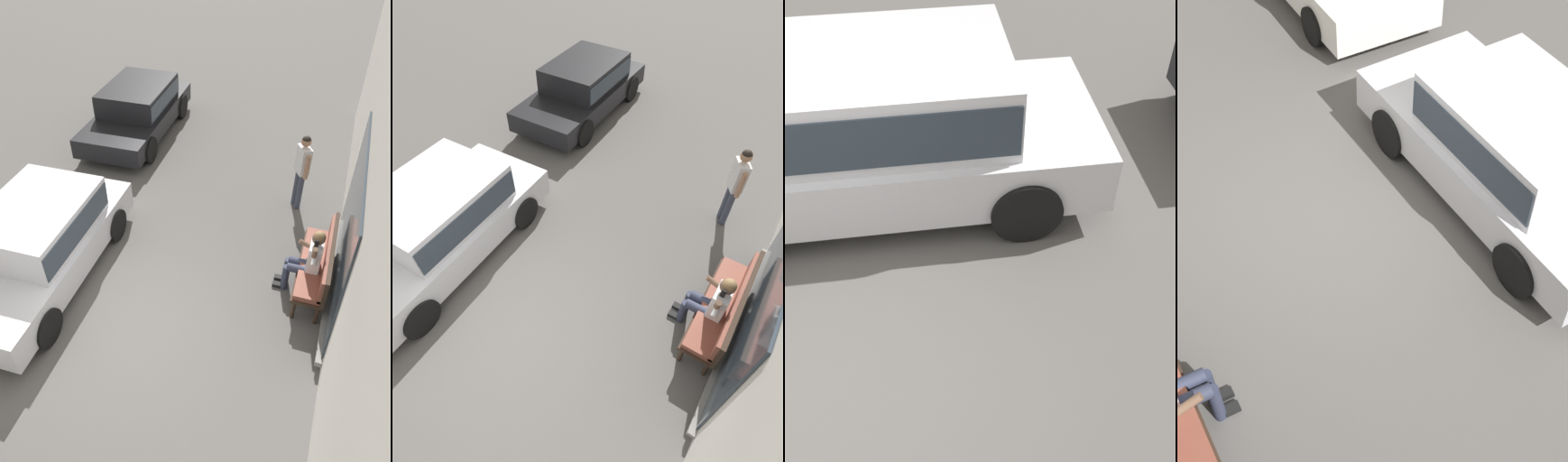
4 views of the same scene
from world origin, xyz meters
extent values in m
plane|color=#565451|center=(0.00, 0.00, 0.00)|extent=(60.00, 60.00, 0.00)
cylinder|color=#2D3347|center=(-1.54, 2.57, 0.54)|extent=(0.15, 0.42, 0.15)
cylinder|color=#2D3347|center=(-1.54, 2.36, 0.27)|extent=(0.12, 0.12, 0.54)
cube|color=black|center=(-1.54, 2.28, 0.04)|extent=(0.10, 0.24, 0.07)
cylinder|color=#2D3347|center=(-1.72, 2.57, 0.54)|extent=(0.15, 0.42, 0.15)
cylinder|color=#2D3347|center=(-1.72, 2.36, 0.27)|extent=(0.12, 0.12, 0.54)
cube|color=black|center=(-1.72, 2.28, 0.04)|extent=(0.10, 0.24, 0.07)
cylinder|color=brown|center=(-1.92, 2.60, 0.81)|extent=(0.08, 0.27, 0.17)
cube|color=silver|center=(-0.48, -1.95, 0.54)|extent=(4.34, 1.95, 0.58)
cube|color=silver|center=(-0.65, -1.95, 1.17)|extent=(2.28, 1.66, 0.68)
cube|color=#28333D|center=(-0.65, -1.95, 1.17)|extent=(2.23, 1.70, 0.47)
cylinder|color=black|center=(0.82, -1.04, 0.33)|extent=(0.67, 0.20, 0.66)
cylinder|color=black|center=(0.88, -2.77, 0.33)|extent=(0.67, 0.20, 0.66)
cylinder|color=black|center=(-1.83, -1.13, 0.33)|extent=(0.67, 0.20, 0.66)
cylinder|color=black|center=(3.58, -1.27, 0.31)|extent=(0.62, 0.18, 0.62)
camera|label=1|loc=(4.26, 2.60, 6.14)|focal=35.00mm
camera|label=2|loc=(1.64, 2.60, 5.44)|focal=28.00mm
camera|label=3|loc=(-1.01, 2.60, 3.95)|focal=45.00mm
camera|label=4|loc=(-5.27, 2.60, 6.50)|focal=55.00mm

